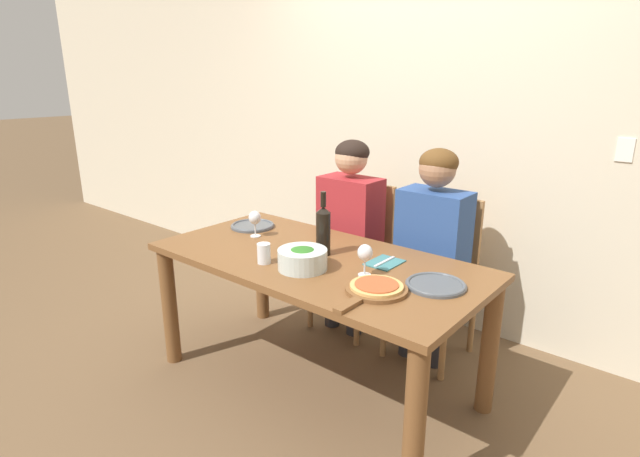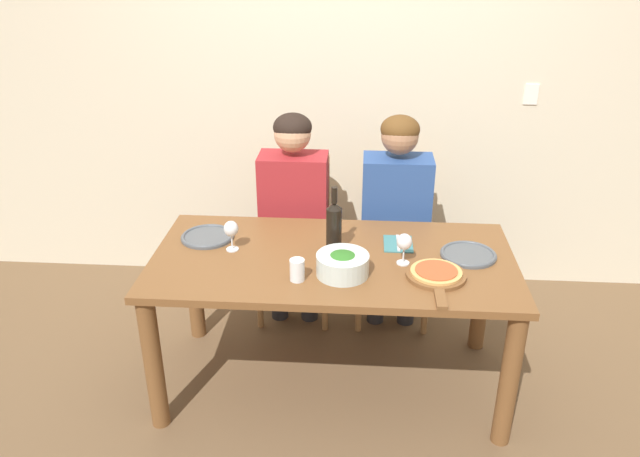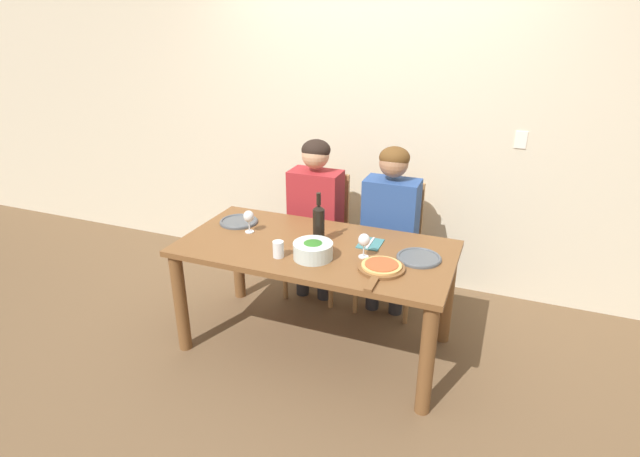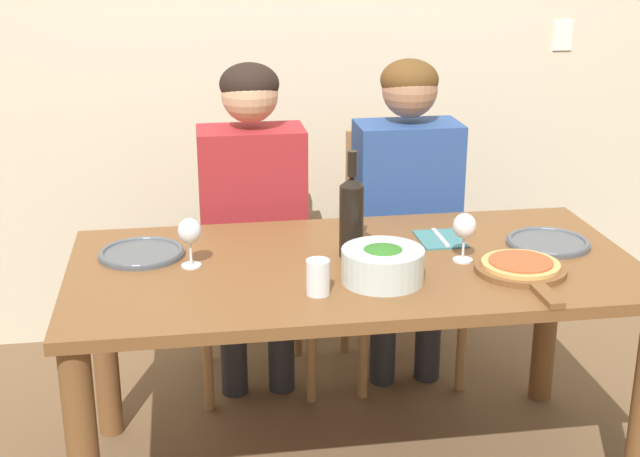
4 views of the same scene
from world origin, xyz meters
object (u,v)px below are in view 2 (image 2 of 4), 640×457
at_px(person_man, 396,203).
at_px(wine_glass_right, 404,243).
at_px(person_woman, 293,200).
at_px(wine_bottle, 333,226).
at_px(wine_glass_left, 231,230).
at_px(broccoli_bowl, 343,264).
at_px(pizza_on_board, 436,275).
at_px(fork_on_napkin, 398,244).
at_px(chair_left, 296,230).
at_px(chair_right, 393,233).
at_px(dinner_plate_left, 208,236).
at_px(water_tumbler, 297,270).
at_px(dinner_plate_right, 468,254).

bearing_deg(person_man, wine_glass_right, -89.51).
height_order(person_woman, wine_bottle, person_woman).
height_order(person_woman, wine_glass_left, person_woman).
distance_m(broccoli_bowl, pizza_on_board, 0.42).
relative_size(broccoli_bowl, fork_on_napkin, 1.31).
relative_size(wine_glass_left, wine_glass_right, 1.00).
height_order(chair_left, wine_glass_right, chair_left).
bearing_deg(chair_left, wine_bottle, -69.54).
bearing_deg(person_man, chair_right, 90.00).
relative_size(wine_bottle, dinner_plate_left, 1.26).
relative_size(dinner_plate_left, pizza_on_board, 0.64).
bearing_deg(person_woman, chair_left, 90.00).
distance_m(person_man, pizza_on_board, 0.79).
bearing_deg(chair_right, pizza_on_board, -80.73).
relative_size(chair_right, person_man, 0.76).
xyz_separation_m(person_woman, broccoli_bowl, (0.31, -0.78, 0.03)).
height_order(person_man, water_tumbler, person_man).
xyz_separation_m(person_woman, pizza_on_board, (0.72, -0.78, -0.01)).
distance_m(person_woman, dinner_plate_right, 1.05).
bearing_deg(water_tumbler, broccoli_bowl, 18.10).
bearing_deg(person_woman, pizza_on_board, -47.27).
bearing_deg(wine_bottle, broccoli_bowl, -75.89).
relative_size(person_woman, wine_bottle, 3.76).
bearing_deg(wine_bottle, water_tumbler, -116.85).
relative_size(chair_left, wine_bottle, 2.85).
xyz_separation_m(dinner_plate_left, water_tumbler, (0.49, -0.38, 0.04)).
distance_m(wine_bottle, broccoli_bowl, 0.24).
relative_size(dinner_plate_right, wine_glass_right, 1.74).
relative_size(broccoli_bowl, wine_glass_right, 1.56).
xyz_separation_m(wine_glass_left, water_tumbler, (0.34, -0.26, -0.05)).
xyz_separation_m(chair_left, wine_glass_right, (0.58, -0.77, 0.32)).
distance_m(chair_right, broccoli_bowl, 0.97).
xyz_separation_m(person_man, water_tumbler, (-0.47, -0.84, 0.03)).
xyz_separation_m(wine_glass_left, fork_on_napkin, (0.80, 0.11, -0.10)).
bearing_deg(water_tumbler, fork_on_napkin, 39.39).
distance_m(person_man, wine_bottle, 0.66).
relative_size(wine_bottle, wine_glass_right, 2.19).
bearing_deg(broccoli_bowl, dinner_plate_left, 155.35).
height_order(person_woman, dinner_plate_right, person_woman).
distance_m(dinner_plate_right, pizza_on_board, 0.28).
bearing_deg(person_woman, dinner_plate_right, -32.26).
xyz_separation_m(chair_right, pizza_on_board, (0.15, -0.89, 0.23)).
height_order(person_woman, fork_on_napkin, person_woman).
distance_m(chair_left, dinner_plate_right, 1.14).
xyz_separation_m(person_man, dinner_plate_right, (0.32, -0.56, -0.01)).
xyz_separation_m(wine_bottle, pizza_on_board, (0.47, -0.22, -0.12)).
bearing_deg(wine_bottle, dinner_plate_left, 171.07).
xyz_separation_m(chair_left, person_man, (0.57, -0.11, 0.24)).
bearing_deg(chair_right, person_woman, -169.02).
xyz_separation_m(broccoli_bowl, fork_on_napkin, (0.26, 0.31, -0.05)).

